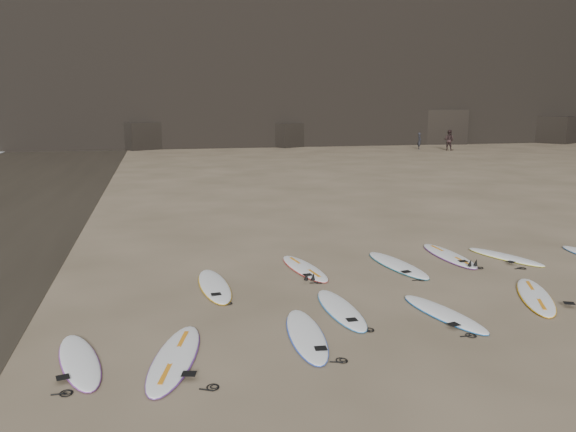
% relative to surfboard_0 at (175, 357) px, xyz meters
% --- Properties ---
extents(ground, '(240.00, 240.00, 0.00)m').
position_rel_surfboard_0_xyz_m(ground, '(4.37, 1.15, -0.05)').
color(ground, '#897559').
rests_on(ground, ground).
extents(surfboard_0, '(1.27, 2.70, 0.09)m').
position_rel_surfboard_0_xyz_m(surfboard_0, '(0.00, 0.00, 0.00)').
color(surfboard_0, white).
rests_on(surfboard_0, ground).
extents(surfboard_1, '(0.82, 2.53, 0.09)m').
position_rel_surfboard_0_xyz_m(surfboard_1, '(2.32, 0.41, -0.00)').
color(surfboard_1, white).
rests_on(surfboard_1, ground).
extents(surfboard_2, '(0.62, 2.44, 0.09)m').
position_rel_surfboard_0_xyz_m(surfboard_2, '(3.33, 1.48, -0.00)').
color(surfboard_2, white).
rests_on(surfboard_2, ground).
extents(surfboard_3, '(1.06, 2.42, 0.08)m').
position_rel_surfboard_0_xyz_m(surfboard_3, '(5.23, 0.80, -0.00)').
color(surfboard_3, white).
rests_on(surfboard_3, ground).
extents(surfboard_4, '(1.66, 2.55, 0.09)m').
position_rel_surfboard_0_xyz_m(surfboard_4, '(7.64, 1.26, -0.00)').
color(surfboard_4, white).
rests_on(surfboard_4, ground).
extents(surfboard_5, '(0.75, 2.60, 0.09)m').
position_rel_surfboard_0_xyz_m(surfboard_5, '(1.01, 3.56, -0.00)').
color(surfboard_5, white).
rests_on(surfboard_5, ground).
extents(surfboard_6, '(0.95, 2.55, 0.09)m').
position_rel_surfboard_0_xyz_m(surfboard_6, '(3.36, 4.44, -0.00)').
color(surfboard_6, white).
rests_on(surfboard_6, ground).
extents(surfboard_7, '(0.99, 2.73, 0.10)m').
position_rel_surfboard_0_xyz_m(surfboard_7, '(5.76, 4.17, 0.00)').
color(surfboard_7, white).
rests_on(surfboard_7, ground).
extents(surfboard_8, '(0.65, 2.64, 0.09)m').
position_rel_surfboard_0_xyz_m(surfboard_8, '(7.50, 4.69, 0.00)').
color(surfboard_8, white).
rests_on(surfboard_8, ground).
extents(surfboard_9, '(1.37, 2.34, 0.08)m').
position_rel_surfboard_0_xyz_m(surfboard_9, '(8.93, 4.24, -0.01)').
color(surfboard_9, white).
rests_on(surfboard_9, ground).
extents(surfboard_11, '(1.10, 2.35, 0.08)m').
position_rel_surfboard_0_xyz_m(surfboard_11, '(-1.49, 0.25, -0.01)').
color(surfboard_11, white).
rests_on(surfboard_11, ground).
extents(person_a, '(0.54, 0.65, 1.54)m').
position_rel_surfboard_0_xyz_m(person_a, '(23.99, 39.97, 0.72)').
color(person_a, black).
rests_on(person_a, ground).
extents(person_b, '(1.12, 1.15, 1.86)m').
position_rel_surfboard_0_xyz_m(person_b, '(25.92, 37.99, 0.88)').
color(person_b, black).
rests_on(person_b, ground).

